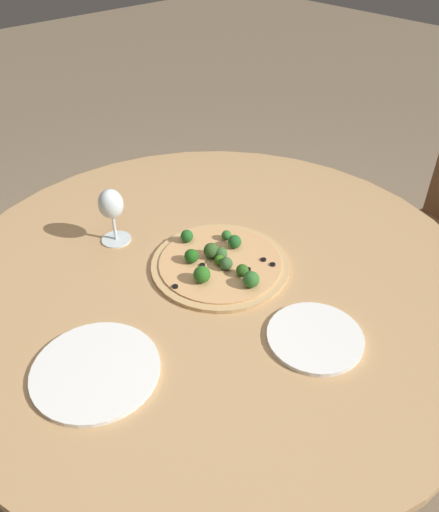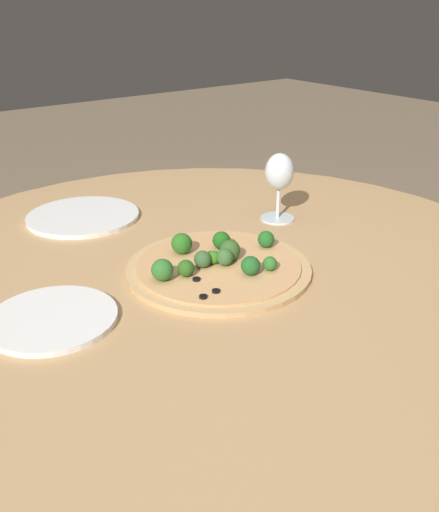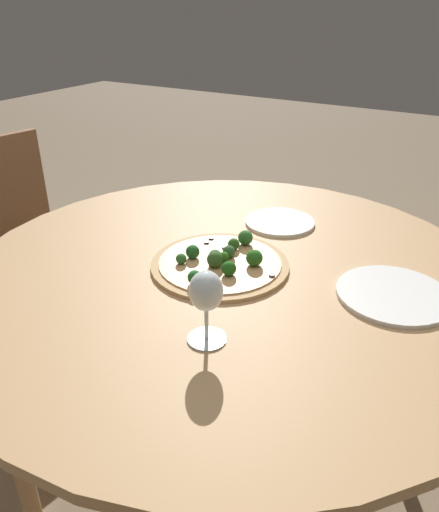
# 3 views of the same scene
# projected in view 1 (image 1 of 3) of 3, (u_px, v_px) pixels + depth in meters

# --- Properties ---
(ground_plane) EXTENTS (12.00, 12.00, 0.00)m
(ground_plane) POSITION_uv_depth(u_px,v_px,m) (214.00, 445.00, 1.70)
(ground_plane) COLOR #847056
(dining_table) EXTENTS (1.33, 1.33, 0.77)m
(dining_table) POSITION_uv_depth(u_px,v_px,m) (213.00, 291.00, 1.27)
(dining_table) COLOR tan
(dining_table) RESTS_ON ground_plane
(pizza) EXTENTS (0.34, 0.34, 0.05)m
(pizza) POSITION_uv_depth(u_px,v_px,m) (219.00, 262.00, 1.24)
(pizza) COLOR tan
(pizza) RESTS_ON dining_table
(wine_glass) EXTENTS (0.08, 0.08, 0.15)m
(wine_glass) POSITION_uv_depth(u_px,v_px,m) (111.00, 207.00, 1.27)
(wine_glass) COLOR silver
(wine_glass) RESTS_ON dining_table
(plate_near) EXTENTS (0.25, 0.25, 0.01)m
(plate_near) POSITION_uv_depth(u_px,v_px,m) (96.00, 370.00, 0.98)
(plate_near) COLOR white
(plate_near) RESTS_ON dining_table
(plate_far) EXTENTS (0.20, 0.20, 0.01)m
(plate_far) POSITION_uv_depth(u_px,v_px,m) (315.00, 337.00, 1.05)
(plate_far) COLOR white
(plate_far) RESTS_ON dining_table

